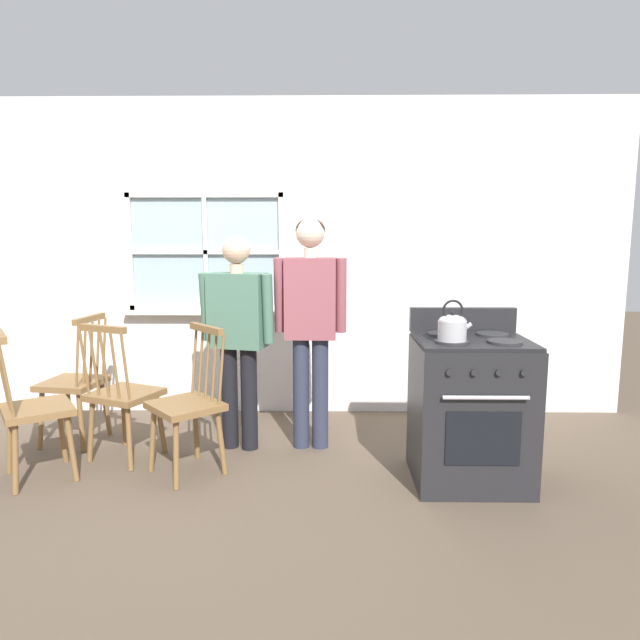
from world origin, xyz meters
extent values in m
plane|color=brown|center=(0.00, 0.00, 0.00)|extent=(16.00, 16.00, 0.00)
cube|color=white|center=(-2.15, 1.40, 1.35)|extent=(2.10, 0.06, 2.70)
cube|color=white|center=(1.72, 1.40, 1.35)|extent=(2.95, 0.06, 2.70)
cube|color=white|center=(-0.43, 1.40, 0.45)|extent=(1.35, 0.06, 0.91)
cube|color=white|center=(-0.43, 1.40, 2.31)|extent=(1.35, 0.06, 0.78)
cube|color=silver|center=(-0.43, 1.32, 0.89)|extent=(1.41, 0.10, 0.03)
cube|color=#9EB7C6|center=(-0.43, 1.41, 1.41)|extent=(1.29, 0.01, 0.95)
cube|color=silver|center=(-0.43, 1.38, 1.41)|extent=(0.04, 0.02, 1.01)
cube|color=silver|center=(-0.43, 1.38, 1.41)|extent=(1.35, 0.02, 0.04)
cube|color=silver|center=(-1.08, 1.38, 1.41)|extent=(0.04, 0.03, 1.01)
cube|color=silver|center=(0.23, 1.38, 1.41)|extent=(0.04, 0.03, 1.01)
cube|color=silver|center=(-0.43, 1.38, 1.90)|extent=(1.35, 0.03, 0.04)
cube|color=silver|center=(-0.43, 1.38, 0.93)|extent=(1.35, 0.03, 0.04)
cube|color=olive|center=(-1.23, -0.05, 0.46)|extent=(0.57, 0.57, 0.04)
cylinder|color=olive|center=(-1.00, -0.10, 0.22)|extent=(0.09, 0.06, 0.44)
cylinder|color=olive|center=(-1.20, 0.18, 0.22)|extent=(0.06, 0.09, 0.44)
cylinder|color=olive|center=(-1.27, -0.28, 0.22)|extent=(0.06, 0.09, 0.44)
cylinder|color=olive|center=(-1.46, 0.00, 0.22)|extent=(0.09, 0.06, 0.44)
cylinder|color=olive|center=(-1.27, -0.30, 0.70)|extent=(0.07, 0.05, 0.48)
cylinder|color=olive|center=(-1.32, -0.22, 0.70)|extent=(0.07, 0.05, 0.48)
cylinder|color=olive|center=(-1.37, -0.15, 0.70)|extent=(0.07, 0.05, 0.48)
cylinder|color=olive|center=(-1.42, -0.07, 0.70)|extent=(0.07, 0.05, 0.48)
cylinder|color=olive|center=(-1.47, 0.00, 0.70)|extent=(0.07, 0.05, 0.48)
cube|color=olive|center=(-1.37, -0.15, 0.95)|extent=(0.25, 0.34, 0.04)
cube|color=olive|center=(-0.30, 0.03, 0.46)|extent=(0.58, 0.58, 0.04)
cylinder|color=olive|center=(-0.53, 0.06, 0.22)|extent=(0.09, 0.05, 0.44)
cylinder|color=olive|center=(-0.31, -0.20, 0.22)|extent=(0.05, 0.09, 0.44)
cylinder|color=olive|center=(-0.29, 0.27, 0.22)|extent=(0.05, 0.09, 0.44)
cylinder|color=olive|center=(-0.07, 0.01, 0.22)|extent=(0.09, 0.05, 0.44)
cylinder|color=olive|center=(-0.29, 0.28, 0.70)|extent=(0.06, 0.06, 0.48)
cylinder|color=olive|center=(-0.23, 0.21, 0.70)|extent=(0.06, 0.06, 0.48)
cylinder|color=olive|center=(-0.17, 0.15, 0.70)|extent=(0.06, 0.06, 0.48)
cylinder|color=olive|center=(-0.11, 0.08, 0.70)|extent=(0.06, 0.06, 0.48)
cylinder|color=olive|center=(-0.05, 0.01, 0.70)|extent=(0.06, 0.06, 0.48)
cube|color=olive|center=(-0.17, 0.15, 0.95)|extent=(0.28, 0.31, 0.04)
cube|color=olive|center=(-1.29, 0.59, 0.46)|extent=(0.46, 0.47, 0.04)
cylinder|color=olive|center=(-1.43, 0.78, 0.22)|extent=(0.07, 0.08, 0.44)
cylinder|color=olive|center=(-1.48, 0.45, 0.22)|extent=(0.08, 0.07, 0.44)
cylinder|color=olive|center=(-1.11, 0.74, 0.22)|extent=(0.08, 0.07, 0.44)
cylinder|color=olive|center=(-1.16, 0.40, 0.22)|extent=(0.07, 0.08, 0.44)
cylinder|color=olive|center=(-1.10, 0.74, 0.70)|extent=(0.07, 0.03, 0.48)
cylinder|color=olive|center=(-1.11, 0.65, 0.70)|extent=(0.07, 0.03, 0.48)
cylinder|color=olive|center=(-1.12, 0.57, 0.70)|extent=(0.07, 0.03, 0.48)
cylinder|color=olive|center=(-1.14, 0.48, 0.70)|extent=(0.07, 0.03, 0.48)
cylinder|color=olive|center=(-1.15, 0.39, 0.70)|extent=(0.07, 0.03, 0.48)
cube|color=olive|center=(-1.12, 0.57, 0.95)|extent=(0.09, 0.38, 0.04)
cube|color=olive|center=(-0.79, 0.29, 0.46)|extent=(0.54, 0.53, 0.04)
cylinder|color=olive|center=(-0.57, 0.37, 0.22)|extent=(0.09, 0.06, 0.44)
cylinder|color=olive|center=(-0.88, 0.51, 0.22)|extent=(0.06, 0.09, 0.44)
cylinder|color=olive|center=(-0.70, 0.08, 0.22)|extent=(0.06, 0.09, 0.44)
cylinder|color=olive|center=(-1.01, 0.21, 0.22)|extent=(0.09, 0.06, 0.44)
cylinder|color=olive|center=(-0.69, 0.07, 0.70)|extent=(0.04, 0.07, 0.48)
cylinder|color=olive|center=(-0.77, 0.10, 0.70)|extent=(0.04, 0.07, 0.48)
cylinder|color=olive|center=(-0.86, 0.14, 0.70)|extent=(0.04, 0.07, 0.48)
cylinder|color=olive|center=(-0.94, 0.17, 0.70)|extent=(0.04, 0.07, 0.48)
cylinder|color=olive|center=(-1.02, 0.21, 0.70)|extent=(0.04, 0.07, 0.48)
cube|color=olive|center=(-0.86, 0.14, 0.95)|extent=(0.37, 0.19, 0.04)
cylinder|color=black|center=(-0.09, 0.51, 0.38)|extent=(0.12, 0.12, 0.76)
cylinder|color=black|center=(0.06, 0.47, 0.38)|extent=(0.12, 0.12, 0.76)
cube|color=#4C7560|center=(-0.02, 0.49, 1.03)|extent=(0.43, 0.29, 0.53)
cylinder|color=#4C7560|center=(-0.25, 0.52, 1.05)|extent=(0.10, 0.12, 0.50)
cylinder|color=#4C7560|center=(0.21, 0.42, 1.05)|extent=(0.10, 0.12, 0.50)
cylinder|color=beige|center=(-0.02, 0.49, 1.33)|extent=(0.10, 0.10, 0.06)
sphere|color=beige|center=(-0.02, 0.49, 1.46)|extent=(0.20, 0.20, 0.20)
ellipsoid|color=silver|center=(-0.01, 0.51, 1.48)|extent=(0.20, 0.20, 0.16)
cylinder|color=#2D3347|center=(0.43, 0.52, 0.41)|extent=(0.12, 0.12, 0.82)
cylinder|color=#2D3347|center=(0.58, 0.51, 0.41)|extent=(0.12, 0.12, 0.82)
cube|color=#934C56|center=(0.50, 0.52, 1.11)|extent=(0.37, 0.22, 0.58)
cylinder|color=#934C56|center=(0.28, 0.50, 1.14)|extent=(0.08, 0.11, 0.54)
cylinder|color=#934C56|center=(0.72, 0.49, 1.14)|extent=(0.08, 0.11, 0.54)
cylinder|color=beige|center=(0.50, 0.52, 1.44)|extent=(0.10, 0.10, 0.07)
sphere|color=beige|center=(0.50, 0.52, 1.58)|extent=(0.21, 0.21, 0.21)
ellipsoid|color=#332319|center=(0.51, 0.53, 1.60)|extent=(0.21, 0.21, 0.17)
cube|color=#232326|center=(1.54, -0.04, 0.45)|extent=(0.70, 0.64, 0.90)
cube|color=black|center=(1.54, -0.04, 0.91)|extent=(0.69, 0.61, 0.02)
cylinder|color=#2D2D30|center=(1.38, -0.17, 0.93)|extent=(0.20, 0.20, 0.02)
cylinder|color=#2D2D30|center=(1.69, -0.17, 0.93)|extent=(0.20, 0.20, 0.02)
cylinder|color=#2D2D30|center=(1.38, 0.08, 0.93)|extent=(0.20, 0.20, 0.02)
cylinder|color=#2D2D30|center=(1.69, 0.08, 0.93)|extent=(0.20, 0.20, 0.02)
cube|color=#232326|center=(1.54, 0.25, 1.00)|extent=(0.70, 0.06, 0.16)
cube|color=black|center=(1.54, -0.37, 0.40)|extent=(0.44, 0.01, 0.32)
cylinder|color=silver|center=(1.54, -0.39, 0.65)|extent=(0.49, 0.02, 0.02)
cylinder|color=#232326|center=(1.32, -0.38, 0.79)|extent=(0.04, 0.02, 0.04)
cylinder|color=#232326|center=(1.46, -0.38, 0.79)|extent=(0.04, 0.02, 0.04)
cylinder|color=#232326|center=(1.61, -0.38, 0.79)|extent=(0.04, 0.02, 0.04)
cylinder|color=#232326|center=(1.75, -0.38, 0.79)|extent=(0.04, 0.02, 0.04)
cylinder|color=#B7B7BC|center=(1.38, -0.17, 1.00)|extent=(0.17, 0.17, 0.12)
ellipsoid|color=#B7B7BC|center=(1.38, -0.17, 1.06)|extent=(0.16, 0.16, 0.07)
sphere|color=black|center=(1.38, -0.17, 1.10)|extent=(0.03, 0.03, 0.03)
cylinder|color=#B7B7BC|center=(1.46, -0.17, 1.02)|extent=(0.08, 0.03, 0.07)
torus|color=black|center=(1.38, -0.17, 1.12)|extent=(0.12, 0.01, 0.12)
cylinder|color=#42474C|center=(-0.19, 1.31, 0.95)|extent=(0.12, 0.12, 0.07)
cylinder|color=#33261C|center=(-0.19, 1.31, 0.97)|extent=(0.11, 0.11, 0.01)
cone|color=#388447|center=(-0.17, 1.32, 1.07)|extent=(0.06, 0.05, 0.17)
cone|color=#388447|center=(-0.19, 1.33, 1.02)|extent=(0.04, 0.05, 0.08)
cone|color=#388447|center=(-0.20, 1.31, 1.07)|extent=(0.09, 0.05, 0.18)
cone|color=#388447|center=(-0.19, 1.29, 1.03)|extent=(0.04, 0.05, 0.10)
cone|color=#388447|center=(-0.17, 1.30, 1.04)|extent=(0.05, 0.06, 0.13)
camera|label=1|loc=(0.64, -3.55, 1.58)|focal=32.00mm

